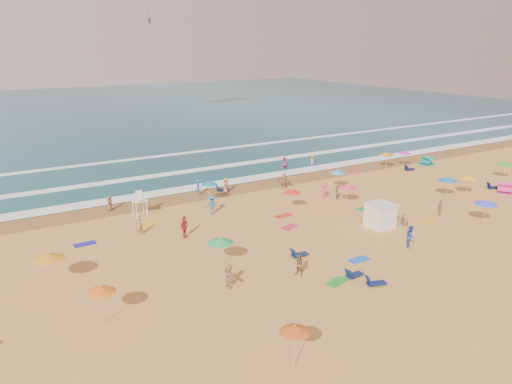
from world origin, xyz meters
TOP-DOWN VIEW (x-y plane):
  - ground at (0.00, 0.00)m, footprint 220.00×220.00m
  - ocean at (0.00, 84.00)m, footprint 220.00×140.00m
  - wet_sand at (0.00, 12.50)m, footprint 220.00×220.00m
  - surf_foam at (0.00, 21.32)m, footprint 200.00×18.70m
  - cabana at (6.43, -4.34)m, footprint 2.00×2.00m
  - cabana_roof at (6.43, -4.34)m, footprint 2.20×2.20m
  - bicycle at (8.33, -4.64)m, footprint 1.23×1.96m
  - lifeguard_stand at (-10.45, 9.16)m, footprint 1.20×1.20m
  - beach_umbrellas at (1.58, -0.84)m, footprint 62.78×28.57m
  - loungers at (4.94, -3.18)m, footprint 54.82×25.58m
  - towels at (-1.75, -0.60)m, footprint 43.77×22.60m
  - popup_tents at (26.99, 2.85)m, footprint 5.42×15.32m
  - beachgoers at (0.37, 4.49)m, footprint 41.43×27.03m

SIDE VIEW (x-z plane):
  - ground at x=0.00m, z-range 0.00..0.00m
  - ocean at x=0.00m, z-range -0.09..0.09m
  - wet_sand at x=0.00m, z-range 0.01..0.01m
  - towels at x=-1.75m, z-range 0.00..0.03m
  - surf_foam at x=0.00m, z-range 0.08..0.12m
  - loungers at x=4.94m, z-range 0.00..0.34m
  - bicycle at x=8.33m, z-range 0.00..0.97m
  - popup_tents at x=26.99m, z-range 0.00..1.20m
  - beachgoers at x=0.37m, z-range -0.24..1.86m
  - cabana at x=6.43m, z-range 0.00..2.00m
  - lifeguard_stand at x=-10.45m, z-range 0.00..2.10m
  - cabana_roof at x=6.43m, z-range 2.00..2.12m
  - beach_umbrellas at x=1.58m, z-range 1.77..2.44m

